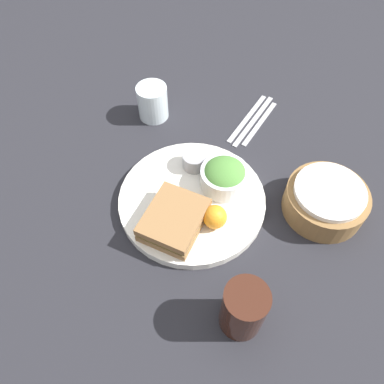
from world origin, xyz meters
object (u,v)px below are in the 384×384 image
object	(u,v)px
dressing_cup	(194,160)
bread_basket	(326,200)
spoon	(260,123)
water_glass	(153,102)
plate	(192,200)
drink_glass	(243,309)
sandwich	(174,220)
fork	(247,118)
salad_bowl	(224,176)
knife	(254,120)

from	to	relation	value
dressing_cup	bread_basket	size ratio (longest dim) A/B	0.32
spoon	water_glass	xyz separation A→B (m)	(0.12, -0.25, 0.04)
plate	spoon	distance (m)	0.30
dressing_cup	water_glass	distance (m)	0.21
dressing_cup	bread_basket	xyz separation A→B (m)	(-0.06, 0.29, -0.00)
drink_glass	spoon	distance (m)	0.51
bread_basket	spoon	bearing A→B (deg)	-124.77
sandwich	bread_basket	size ratio (longest dim) A/B	0.84
bread_basket	fork	world-z (taller)	bread_basket
water_glass	sandwich	bearing A→B (deg)	43.63
salad_bowl	knife	world-z (taller)	salad_bowl
sandwich	water_glass	world-z (taller)	water_glass
dressing_cup	knife	size ratio (longest dim) A/B	0.26
sandwich	knife	world-z (taller)	sandwich
knife	spoon	world-z (taller)	same
water_glass	bread_basket	bearing A→B (deg)	85.51
sandwich	drink_glass	distance (m)	0.22
plate	salad_bowl	bearing A→B (deg)	149.89
plate	bread_basket	size ratio (longest dim) A/B	1.86
salad_bowl	dressing_cup	world-z (taller)	salad_bowl
plate	drink_glass	xyz separation A→B (m)	(0.17, 0.21, 0.05)
plate	salad_bowl	size ratio (longest dim) A/B	3.07
plate	salad_bowl	distance (m)	0.09
dressing_cup	water_glass	world-z (taller)	water_glass
salad_bowl	bread_basket	xyz separation A→B (m)	(-0.07, 0.20, -0.02)
salad_bowl	drink_glass	distance (m)	0.29
spoon	water_glass	size ratio (longest dim) A/B	2.03
sandwich	dressing_cup	xyz separation A→B (m)	(-0.15, -0.05, -0.00)
salad_bowl	bread_basket	distance (m)	0.22
plate	drink_glass	size ratio (longest dim) A/B	2.65
drink_glass	water_glass	distance (m)	0.56
knife	spoon	xyz separation A→B (m)	(-0.00, 0.02, 0.00)
plate	salad_bowl	xyz separation A→B (m)	(-0.07, 0.04, 0.04)
plate	bread_basket	distance (m)	0.28
bread_basket	knife	world-z (taller)	bread_basket
knife	water_glass	world-z (taller)	water_glass
salad_bowl	dressing_cup	xyz separation A→B (m)	(-0.01, -0.08, -0.01)
dressing_cup	fork	size ratio (longest dim) A/B	0.27
sandwich	spoon	world-z (taller)	sandwich
drink_glass	knife	size ratio (longest dim) A/B	0.57
plate	drink_glass	world-z (taller)	drink_glass
salad_bowl	water_glass	xyz separation A→B (m)	(-0.11, -0.27, -0.01)
salad_bowl	water_glass	bearing A→B (deg)	-111.89
bread_basket	spoon	world-z (taller)	bread_basket
bread_basket	salad_bowl	bearing A→B (deg)	-70.57
plate	fork	xyz separation A→B (m)	(-0.30, -0.02, -0.01)
knife	sandwich	bearing A→B (deg)	-179.07
knife	drink_glass	bearing A→B (deg)	-156.08
sandwich	drink_glass	size ratio (longest dim) A/B	1.20
dressing_cup	water_glass	bearing A→B (deg)	-117.60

